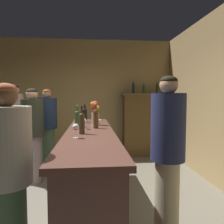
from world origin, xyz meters
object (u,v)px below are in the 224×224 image
display_bottle_left (134,88)px  wine_bottle_malbec (82,122)px  wine_bottle_merlot (85,114)px  bartender (168,153)px  flower_arrangement (95,113)px  patron_in_navy (33,132)px  patron_in_grey (48,127)px  display_bottle_center (157,88)px  wine_bottle_riesling (77,118)px  cheese_plate (97,120)px  wine_glass_mid (76,128)px  wine_bottle_chardonnay (96,118)px  display_cabinet (144,123)px  display_bottle_midleft (144,88)px  wine_glass_front (85,122)px  patron_by_cabinet (8,179)px  bar_counter (90,170)px  patron_tall (15,124)px

display_bottle_left → wine_bottle_malbec: bearing=-112.4°
wine_bottle_merlot → bartender: bartender is taller
flower_arrangement → bartender: (0.70, -1.35, -0.30)m
patron_in_navy → patron_in_grey: size_ratio=1.00×
flower_arrangement → display_bottle_center: 2.62m
wine_bottle_merlot → wine_bottle_riesling: wine_bottle_riesling is taller
wine_bottle_merlot → bartender: 1.93m
cheese_plate → wine_glass_mid: bearing=-98.5°
bartender → wine_bottle_riesling: bearing=-37.8°
flower_arrangement → patron_in_grey: size_ratio=0.23×
wine_bottle_chardonnay → wine_bottle_riesling: 0.29m
display_cabinet → display_bottle_midleft: size_ratio=5.67×
patron_in_navy → display_cabinet: bearing=101.7°
display_bottle_left → patron_in_grey: size_ratio=0.19×
cheese_plate → bartender: bartender is taller
wine_bottle_merlot → flower_arrangement: flower_arrangement is taller
wine_glass_front → display_bottle_midleft: 2.92m
wine_glass_front → patron_in_navy: patron_in_navy is taller
wine_bottle_riesling → patron_in_navy: 1.10m
cheese_plate → patron_by_cabinet: bearing=-106.8°
display_cabinet → display_bottle_center: (0.32, -0.00, 0.89)m
wine_glass_front → bar_counter: bearing=-59.5°
wine_bottle_merlot → wine_glass_front: 0.84m
wine_bottle_riesling → display_bottle_left: bearing=61.0°
wine_bottle_chardonnay → display_bottle_center: (1.60, 2.39, 0.51)m
flower_arrangement → patron_in_navy: patron_in_navy is taller
cheese_plate → patron_in_grey: size_ratio=0.11×
display_bottle_midleft → patron_in_navy: (-2.33, -1.59, -0.81)m
wine_bottle_chardonnay → wine_bottle_merlot: bearing=103.3°
wine_glass_mid → flower_arrangement: 1.12m
bar_counter → bartender: (0.78, -0.75, 0.41)m
display_bottle_center → cheese_plate: bearing=-140.0°
patron_in_grey → display_bottle_midleft: bearing=82.5°
patron_in_grey → cheese_plate: bearing=39.1°
wine_bottle_malbec → cheese_plate: 1.56m
wine_glass_front → wine_bottle_riesling: bearing=116.3°
patron_in_navy → bartender: 2.50m
display_cabinet → wine_glass_mid: size_ratio=10.15×
wine_bottle_malbec → display_bottle_left: bearing=67.6°
wine_bottle_chardonnay → flower_arrangement: bearing=90.9°
patron_tall → wine_bottle_malbec: bearing=-0.7°
patron_by_cabinet → patron_in_grey: 2.82m
wine_bottle_chardonnay → patron_in_navy: 1.37m
patron_tall → bartender: 3.24m
wine_glass_front → bartender: bearing=-45.6°
wine_bottle_malbec → display_bottle_midleft: (1.44, 2.85, 0.51)m
wine_bottle_merlot → patron_by_cabinet: 2.20m
patron_in_navy → patron_in_grey: 0.65m
display_cabinet → flower_arrangement: size_ratio=4.21×
display_cabinet → wine_glass_front: 2.90m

